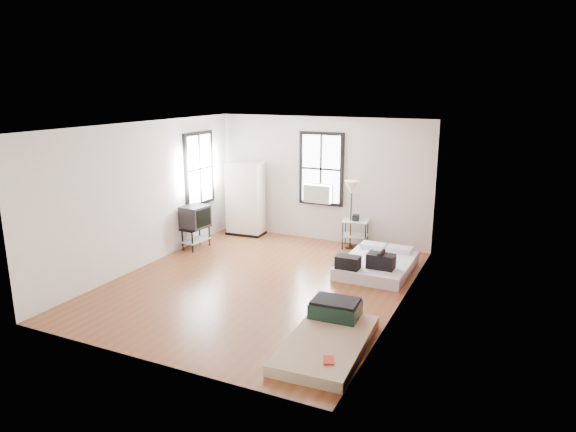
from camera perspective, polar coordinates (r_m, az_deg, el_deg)
The scene contains 8 objects.
ground at distance 9.33m, azimuth -3.18°, elevation -7.42°, with size 6.00×6.00×0.00m, color brown.
room_shell at distance 9.06m, azimuth -0.95°, elevation 3.38°, with size 5.02×6.02×2.80m.
mattress_main at distance 9.96m, azimuth 9.79°, elevation -5.29°, with size 1.26×1.71×0.55m.
mattress_bare at distance 7.26m, azimuth 4.57°, elevation -13.00°, with size 1.10×1.95×0.41m.
wardrobe at distance 12.14m, azimuth -4.75°, elevation 1.90°, with size 0.90×0.55×1.73m.
side_table at distance 11.23m, azimuth 7.50°, elevation -1.07°, with size 0.62×0.53×0.73m.
floor_lamp at distance 11.02m, azimuth 7.08°, elevation 2.74°, with size 0.32×0.32×1.49m.
tv_stand at distance 11.24m, azimuth -10.25°, elevation -0.25°, with size 0.52×0.70×0.94m.
Camera 1 is at (4.13, -7.63, 3.44)m, focal length 32.00 mm.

